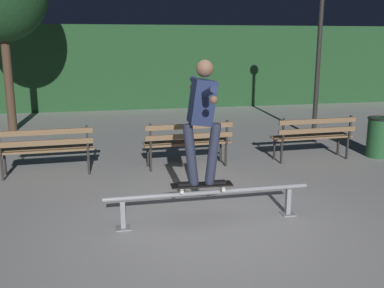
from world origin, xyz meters
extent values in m
plane|color=#ADAAA8|center=(0.00, 0.00, 0.00)|extent=(90.00, 90.00, 0.00)
cube|color=#234C28|center=(0.00, 10.66, 1.40)|extent=(24.00, 1.20, 2.80)
cylinder|color=gray|center=(0.00, 0.24, 0.39)|extent=(2.68, 0.06, 0.06)
cube|color=gray|center=(-1.10, 0.24, 0.18)|extent=(0.06, 0.06, 0.36)
cube|color=gray|center=(-1.10, 0.24, 0.01)|extent=(0.18, 0.18, 0.01)
cube|color=gray|center=(1.10, 0.24, 0.18)|extent=(0.06, 0.06, 0.36)
cube|color=gray|center=(1.10, 0.24, 0.01)|extent=(0.18, 0.18, 0.01)
cube|color=black|center=(-0.09, 0.24, 0.50)|extent=(0.79, 0.24, 0.02)
cube|color=black|center=(-0.09, 0.24, 0.51)|extent=(0.77, 0.23, 0.00)
cube|color=#9E9EA3|center=(0.17, 0.22, 0.48)|extent=(0.06, 0.17, 0.02)
cube|color=#9E9EA3|center=(-0.36, 0.25, 0.48)|extent=(0.06, 0.17, 0.02)
cylinder|color=beige|center=(0.17, 0.14, 0.45)|extent=(0.05, 0.03, 0.05)
cylinder|color=beige|center=(0.17, 0.30, 0.45)|extent=(0.05, 0.03, 0.05)
cylinder|color=beige|center=(-0.36, 0.17, 0.45)|extent=(0.05, 0.03, 0.05)
cylinder|color=beige|center=(-0.36, 0.33, 0.45)|extent=(0.05, 0.03, 0.05)
cube|color=black|center=(0.09, 0.23, 0.53)|extent=(0.26, 0.11, 0.03)
cube|color=black|center=(-0.27, 0.25, 0.53)|extent=(0.26, 0.11, 0.03)
cylinder|color=#282D42|center=(0.05, 0.23, 0.90)|extent=(0.21, 0.13, 0.79)
cylinder|color=#282D42|center=(-0.23, 0.24, 0.90)|extent=(0.21, 0.13, 0.79)
cube|color=#1E284C|center=(-0.09, 0.24, 1.56)|extent=(0.35, 0.38, 0.57)
cylinder|color=#1E284C|center=(-0.11, -0.14, 1.72)|extent=(0.11, 0.61, 0.21)
cylinder|color=#1E284C|center=(-0.08, 0.62, 1.72)|extent=(0.11, 0.61, 0.21)
sphere|color=brown|center=(-0.13, -0.42, 1.67)|extent=(0.09, 0.09, 0.09)
sphere|color=brown|center=(-0.06, 0.90, 1.67)|extent=(0.09, 0.09, 0.09)
sphere|color=brown|center=(-0.06, 0.24, 1.96)|extent=(0.21, 0.21, 0.21)
cube|color=#282623|center=(-1.55, 3.01, 0.22)|extent=(0.04, 0.04, 0.44)
cube|color=#282623|center=(-1.54, 2.69, 0.22)|extent=(0.04, 0.04, 0.44)
cube|color=#282623|center=(-1.53, 2.65, 0.66)|extent=(0.04, 0.04, 0.44)
cube|color=#282623|center=(-2.95, 2.96, 0.22)|extent=(0.04, 0.04, 0.44)
cube|color=#282623|center=(-2.94, 2.64, 0.22)|extent=(0.04, 0.04, 0.44)
cube|color=brown|center=(-2.25, 2.96, 0.46)|extent=(1.60, 0.15, 0.04)
cube|color=brown|center=(-2.24, 2.82, 0.46)|extent=(1.60, 0.15, 0.04)
cube|color=brown|center=(-2.24, 2.68, 0.46)|extent=(1.60, 0.15, 0.04)
cube|color=brown|center=(-2.24, 2.61, 0.62)|extent=(1.60, 0.09, 0.09)
cube|color=brown|center=(-2.24, 2.61, 0.80)|extent=(1.60, 0.09, 0.09)
cube|color=#282623|center=(0.94, 3.01, 0.22)|extent=(0.04, 0.04, 0.44)
cube|color=#282623|center=(0.95, 2.69, 0.22)|extent=(0.04, 0.04, 0.44)
cube|color=#282623|center=(0.95, 2.65, 0.66)|extent=(0.04, 0.04, 0.44)
cube|color=#282623|center=(-0.46, 2.96, 0.22)|extent=(0.04, 0.04, 0.44)
cube|color=#282623|center=(-0.45, 2.64, 0.22)|extent=(0.04, 0.04, 0.44)
cube|color=#282623|center=(-0.45, 2.60, 0.66)|extent=(0.04, 0.04, 0.44)
cube|color=brown|center=(0.24, 2.96, 0.46)|extent=(1.60, 0.15, 0.04)
cube|color=brown|center=(0.24, 2.82, 0.46)|extent=(1.60, 0.15, 0.04)
cube|color=brown|center=(0.25, 2.68, 0.46)|extent=(1.60, 0.15, 0.04)
cube|color=brown|center=(0.25, 2.61, 0.62)|extent=(1.60, 0.09, 0.09)
cube|color=brown|center=(0.25, 2.61, 0.80)|extent=(1.60, 0.09, 0.09)
cube|color=#282623|center=(3.43, 3.01, 0.22)|extent=(0.04, 0.04, 0.44)
cube|color=#282623|center=(3.44, 2.69, 0.22)|extent=(0.04, 0.04, 0.44)
cube|color=#282623|center=(3.44, 2.65, 0.66)|extent=(0.04, 0.04, 0.44)
cube|color=#282623|center=(2.02, 2.96, 0.22)|extent=(0.04, 0.04, 0.44)
cube|color=#282623|center=(2.04, 2.64, 0.22)|extent=(0.04, 0.04, 0.44)
cube|color=#282623|center=(2.04, 2.60, 0.66)|extent=(0.04, 0.04, 0.44)
cube|color=brown|center=(2.73, 2.96, 0.46)|extent=(1.60, 0.15, 0.04)
cube|color=brown|center=(2.73, 2.82, 0.46)|extent=(1.60, 0.15, 0.04)
cube|color=brown|center=(2.74, 2.68, 0.46)|extent=(1.60, 0.15, 0.04)
cube|color=brown|center=(2.74, 2.61, 0.62)|extent=(1.60, 0.09, 0.09)
cube|color=brown|center=(2.74, 2.61, 0.80)|extent=(1.60, 0.09, 0.09)
cylinder|color=#4C3828|center=(-3.51, 7.13, 1.27)|extent=(0.22, 0.22, 2.54)
cylinder|color=#282623|center=(3.79, 4.75, 1.80)|extent=(0.11, 0.11, 3.60)
cylinder|color=#282623|center=(3.79, 4.75, 0.06)|extent=(0.20, 0.20, 0.12)
cylinder|color=#23562D|center=(4.17, 2.73, 0.39)|extent=(0.48, 0.48, 0.78)
torus|color=black|center=(4.17, 2.73, 0.78)|extent=(0.52, 0.52, 0.04)
camera|label=1|loc=(-1.36, -5.01, 2.29)|focal=41.74mm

